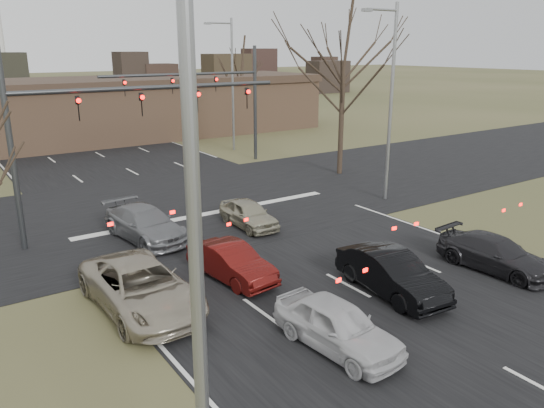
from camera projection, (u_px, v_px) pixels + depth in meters
The scene contains 18 objects.
ground at pixel (416, 322), 15.81m from camera, with size 360.00×360.00×0.00m, color #404524.
road_main at pixel (26, 116), 63.38m from camera, with size 14.00×300.00×0.02m, color black.
road_cross at pixel (193, 204), 27.70m from camera, with size 200.00×14.00×0.02m, color black.
building at pixel (96, 109), 46.26m from camera, with size 42.40×10.40×5.30m.
mast_arm_near at pixel (94, 118), 21.86m from camera, with size 12.12×0.24×8.00m.
mast_arm_far at pixel (220, 91), 35.96m from camera, with size 11.12×0.24×8.00m.
streetlight_left at pixel (209, 247), 6.30m from camera, with size 2.34×0.25×10.00m.
streetlight_right_near at pixel (389, 94), 26.92m from camera, with size 2.34×0.25×10.00m.
streetlight_right_far at pixel (230, 78), 40.66m from camera, with size 2.34×0.25×10.00m.
tree_right_near at pixel (345, 30), 31.91m from camera, with size 6.90×6.90×11.50m.
tree_right_far at pixel (240, 58), 49.68m from camera, with size 5.40×5.40×9.00m.
car_silver_suv at pixel (141, 287), 16.37m from camera, with size 2.50×5.41×1.50m, color #A39983.
car_white_sedan at pixel (337, 325), 14.28m from camera, with size 1.60×3.97×1.35m, color #BCBCBE.
car_black_hatch at pixel (391, 273), 17.47m from camera, with size 1.51×4.32×1.42m, color black.
car_charcoal_sedan at pixel (495, 254), 19.35m from camera, with size 1.75×4.30×1.25m, color black.
car_grey_ahead at pixel (145, 224), 22.45m from camera, with size 1.95×4.79×1.39m, color slate.
car_red_ahead at pixel (231, 262), 18.59m from camera, with size 1.34×3.83×1.26m, color #4D0D0B.
car_silver_ahead at pixel (249, 214), 24.04m from camera, with size 1.45×3.61×1.23m, color #A39E84.
Camera 1 is at (-11.52, -9.30, 7.86)m, focal length 35.00 mm.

